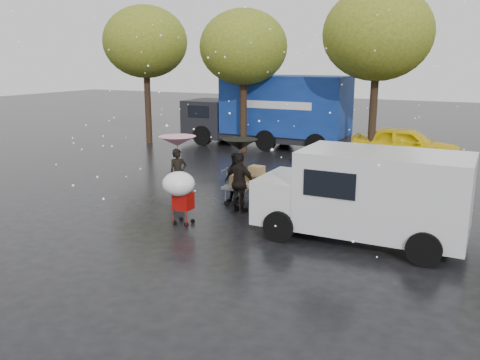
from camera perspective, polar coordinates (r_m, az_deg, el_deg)
The scene contains 14 objects.
ground at distance 14.02m, azimuth -5.12°, elevation -4.37°, with size 90.00×90.00×0.00m, color black.
person_pink at distance 15.96m, azimuth -6.95°, elevation 0.72°, with size 0.57×0.38×1.57m, color black.
person_middle at distance 15.29m, azimuth -0.30°, elevation 0.20°, with size 0.75×0.59×1.55m, color black.
person_black at distance 14.36m, azimuth -0.01°, elevation -0.32°, with size 1.01×0.42×1.72m, color black.
umbrella_pink at distance 15.77m, azimuth -7.06°, elevation 4.35°, with size 1.16×1.16×1.96m.
umbrella_black at distance 14.14m, azimuth -0.01°, elevation 4.00°, with size 0.99×0.99×2.11m.
vendor_cart at distance 14.96m, azimuth 1.35°, elevation -0.28°, with size 1.52×0.80×1.27m.
shopping_cart at distance 13.19m, azimuth -6.82°, elevation -0.75°, with size 0.84×0.84×1.46m.
white_van at distance 12.37m, azimuth 14.02°, elevation -1.56°, with size 4.91×2.18×2.20m.
blue_truck at distance 25.20m, azimuth 3.34°, elevation 7.70°, with size 8.30×2.60×3.50m.
box_ground_near at distance 13.27m, azimuth 4.67°, elevation -4.40°, with size 0.49×0.39×0.44m, color olive.
box_ground_far at distance 14.93m, azimuth 4.24°, elevation -2.52°, with size 0.46×0.36×0.36m, color olive.
yellow_taxi at distance 22.44m, azimuth 18.12°, elevation 3.77°, with size 1.79×4.46×1.52m, color yellow.
tree_row at distance 22.61m, azimuth 7.55°, elevation 15.24°, with size 21.60×4.40×7.12m.
Camera 1 is at (7.13, -11.28, 4.28)m, focal length 38.00 mm.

